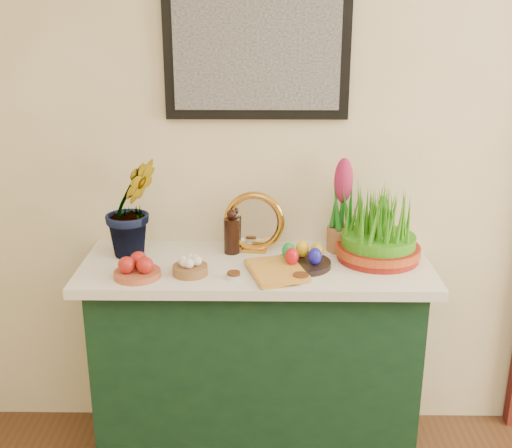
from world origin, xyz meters
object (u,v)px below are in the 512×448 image
(hyacinth_green, at_px, (131,192))
(book, at_px, (252,273))
(wheatgrass_sabzeh, at_px, (379,231))
(mirror, at_px, (254,223))
(sideboard, at_px, (256,364))

(hyacinth_green, distance_m, book, 0.60)
(book, relative_size, wheatgrass_sabzeh, 0.76)
(book, distance_m, wheatgrass_sabzeh, 0.55)
(book, bearing_deg, hyacinth_green, 139.79)
(hyacinth_green, relative_size, book, 2.07)
(mirror, xyz_separation_m, wheatgrass_sabzeh, (0.50, -0.09, -0.00))
(book, xyz_separation_m, wheatgrass_sabzeh, (0.51, 0.19, 0.11))
(sideboard, relative_size, mirror, 5.02)
(sideboard, height_order, wheatgrass_sabzeh, wheatgrass_sabzeh)
(sideboard, height_order, hyacinth_green, hyacinth_green)
(sideboard, distance_m, book, 0.50)
(sideboard, relative_size, hyacinth_green, 2.41)
(sideboard, height_order, mirror, mirror)
(sideboard, bearing_deg, wheatgrass_sabzeh, 5.01)
(book, bearing_deg, wheatgrass_sabzeh, 5.39)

